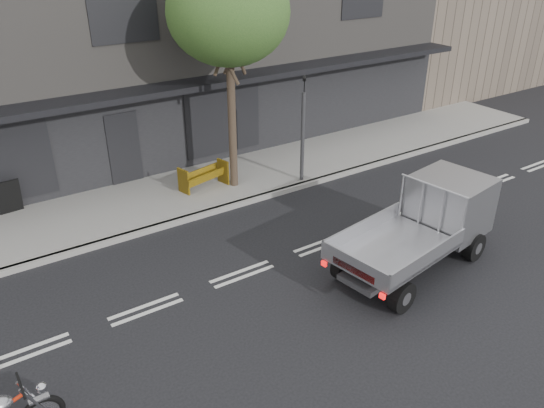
{
  "coord_description": "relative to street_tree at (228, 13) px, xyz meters",
  "views": [
    {
      "loc": [
        -5.15,
        -9.1,
        7.21
      ],
      "look_at": [
        1.18,
        0.5,
        1.33
      ],
      "focal_mm": 35.0,
      "sensor_mm": 36.0,
      "label": 1
    }
  ],
  "objects": [
    {
      "name": "ground",
      "position": [
        -2.2,
        -4.2,
        -5.28
      ],
      "size": [
        80.0,
        80.0,
        0.0
      ],
      "primitive_type": "plane",
      "color": "black",
      "rests_on": "ground"
    },
    {
      "name": "sidewalk",
      "position": [
        -2.2,
        0.5,
        -5.2
      ],
      "size": [
        32.0,
        3.2,
        0.15
      ],
      "primitive_type": "cube",
      "color": "gray",
      "rests_on": "ground"
    },
    {
      "name": "kerb",
      "position": [
        -2.2,
        -1.1,
        -5.2
      ],
      "size": [
        32.0,
        0.2,
        0.15
      ],
      "primitive_type": "cube",
      "color": "gray",
      "rests_on": "ground"
    },
    {
      "name": "building_main",
      "position": [
        -2.2,
        7.1,
        -1.28
      ],
      "size": [
        26.0,
        10.0,
        8.0
      ],
      "primitive_type": "cube",
      "color": "slate",
      "rests_on": "ground"
    },
    {
      "name": "street_tree",
      "position": [
        0.0,
        0.0,
        0.0
      ],
      "size": [
        3.4,
        3.4,
        6.74
      ],
      "color": "#382B21",
      "rests_on": "ground"
    },
    {
      "name": "traffic_light_pole",
      "position": [
        2.0,
        -0.85,
        -3.63
      ],
      "size": [
        0.12,
        0.12,
        3.5
      ],
      "color": "#2D2D30",
      "rests_on": "ground"
    },
    {
      "name": "flatbed_ute",
      "position": [
        2.32,
        -6.05,
        -4.11
      ],
      "size": [
        4.65,
        2.43,
        2.05
      ],
      "rotation": [
        0.0,
        0.0,
        0.15
      ],
      "color": "black",
      "rests_on": "ground"
    },
    {
      "name": "construction_barrier",
      "position": [
        -0.9,
        0.09,
        -4.72
      ],
      "size": [
        1.55,
        0.93,
        0.81
      ],
      "primitive_type": null,
      "rotation": [
        0.0,
        0.0,
        0.25
      ],
      "color": "#DFA40B",
      "rests_on": "sidewalk"
    },
    {
      "name": "sandwich_board",
      "position": [
        -6.19,
        1.8,
        -4.62
      ],
      "size": [
        0.68,
        0.48,
        1.02
      ],
      "primitive_type": null,
      "rotation": [
        0.0,
        0.0,
        0.09
      ],
      "color": "black",
      "rests_on": "sidewalk"
    }
  ]
}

